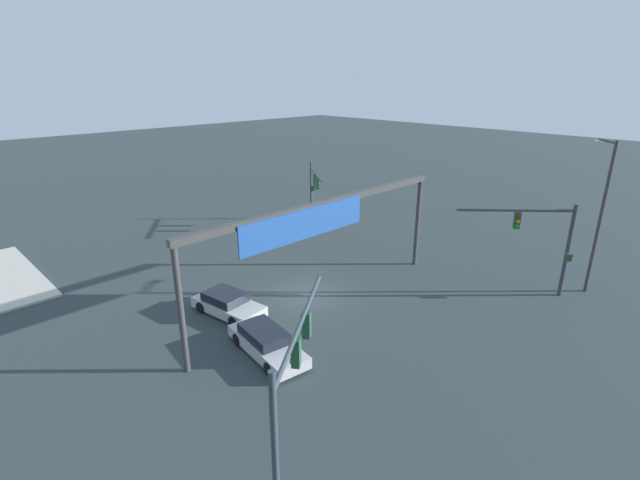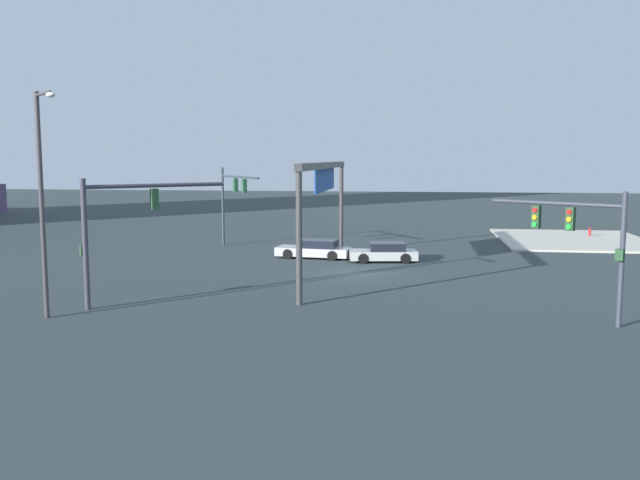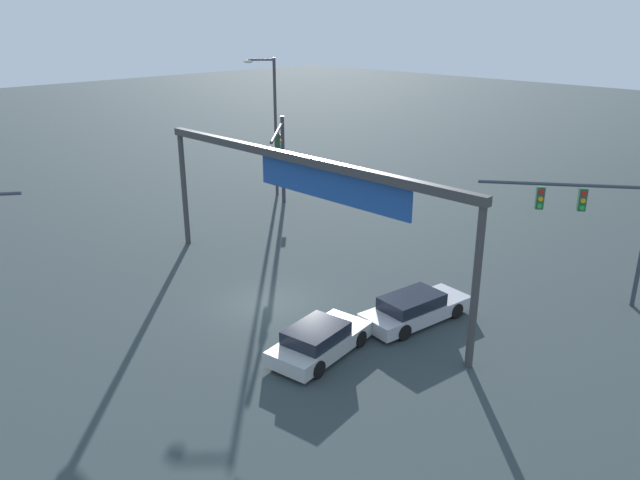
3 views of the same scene
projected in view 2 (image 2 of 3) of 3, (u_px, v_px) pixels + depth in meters
The scene contains 10 objects.
ground_plane at pixel (356, 273), 38.72m from camera, with size 189.59×189.59×0.00m, color #2F3B3C.
sidewalk_corner at pixel (573, 240), 53.71m from camera, with size 14.01×11.35×0.15m, color beige.
traffic_signal_near_corner at pixel (583, 232), 26.86m from camera, with size 3.58×4.66×5.26m.
traffic_signal_opposite_side at pixel (119, 219), 29.78m from camera, with size 4.73×5.26×5.66m.
traffic_signal_cross_street at pixel (233, 192), 48.85m from camera, with size 5.70×4.20×5.83m.
streetlamp_curved_arm at pixel (43, 192), 27.04m from camera, with size 1.53×1.65×9.13m.
overhead_sign_gantry at pixel (325, 181), 38.76m from camera, with size 18.04×0.43×6.28m.
sedan_car_approaching at pixel (384, 253), 42.90m from camera, with size 2.44×4.45×1.21m.
sedan_car_waiting_far at pixel (315, 249), 44.40m from camera, with size 2.36×5.01×1.21m.
fire_hydrant_on_curb at pixel (590, 232), 55.60m from camera, with size 0.33×0.22×0.71m.
Camera 2 is at (-38.14, -3.17, 6.52)m, focal length 38.08 mm.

